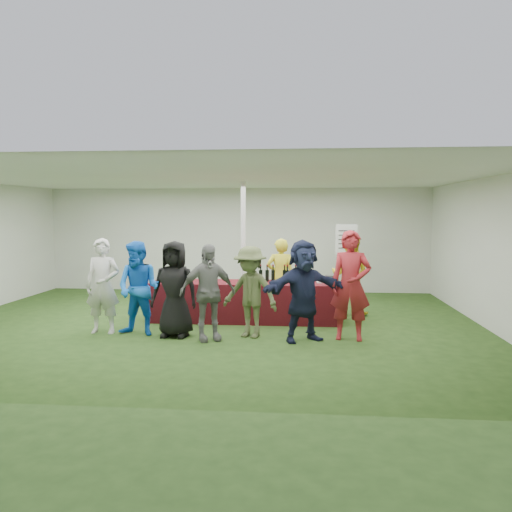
# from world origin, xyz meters

# --- Properties ---
(ground) EXTENTS (60.00, 60.00, 0.00)m
(ground) POSITION_xyz_m (0.00, 0.00, 0.00)
(ground) COLOR #284719
(ground) RESTS_ON ground
(tent) EXTENTS (10.00, 10.00, 10.00)m
(tent) POSITION_xyz_m (0.50, 1.20, 1.35)
(tent) COLOR white
(tent) RESTS_ON ground
(serving_table) EXTENTS (3.60, 0.80, 0.75)m
(serving_table) POSITION_xyz_m (0.64, 0.35, 0.38)
(serving_table) COLOR #541014
(serving_table) RESTS_ON ground
(wine_bottles) EXTENTS (0.74, 0.14, 0.32)m
(wine_bottles) POSITION_xyz_m (1.25, 0.49, 0.87)
(wine_bottles) COLOR black
(wine_bottles) RESTS_ON serving_table
(wine_glasses) EXTENTS (1.19, 0.08, 0.16)m
(wine_glasses) POSITION_xyz_m (-0.26, 0.09, 0.86)
(wine_glasses) COLOR silver
(wine_glasses) RESTS_ON serving_table
(water_bottle) EXTENTS (0.07, 0.07, 0.23)m
(water_bottle) POSITION_xyz_m (0.75, 0.43, 0.85)
(water_bottle) COLOR silver
(water_bottle) RESTS_ON serving_table
(bar_towel) EXTENTS (0.25, 0.18, 0.03)m
(bar_towel) POSITION_xyz_m (2.11, 0.40, 0.77)
(bar_towel) COLOR white
(bar_towel) RESTS_ON serving_table
(dump_bucket) EXTENTS (0.25, 0.25, 0.18)m
(dump_bucket) POSITION_xyz_m (2.26, 0.13, 0.84)
(dump_bucket) COLOR slate
(dump_bucket) RESTS_ON serving_table
(wine_list_sign) EXTENTS (0.50, 0.03, 1.80)m
(wine_list_sign) POSITION_xyz_m (2.73, 2.64, 1.32)
(wine_list_sign) COLOR slate
(wine_list_sign) RESTS_ON ground
(staff_pourer) EXTENTS (0.59, 0.40, 1.55)m
(staff_pourer) POSITION_xyz_m (1.28, 0.96, 0.78)
(staff_pourer) COLOR yellow
(staff_pourer) RESTS_ON ground
(staff_back) EXTENTS (0.94, 0.83, 1.60)m
(staff_back) POSITION_xyz_m (2.68, 1.15, 0.80)
(staff_back) COLOR gold
(staff_back) RESTS_ON ground
(customer_0) EXTENTS (0.60, 0.40, 1.63)m
(customer_0) POSITION_xyz_m (-1.69, -0.81, 0.82)
(customer_0) COLOR silver
(customer_0) RESTS_ON ground
(customer_1) EXTENTS (0.88, 0.75, 1.59)m
(customer_1) POSITION_xyz_m (-1.03, -0.90, 0.80)
(customer_1) COLOR blue
(customer_1) RESTS_ON ground
(customer_2) EXTENTS (0.82, 0.57, 1.60)m
(customer_2) POSITION_xyz_m (-0.41, -0.94, 0.80)
(customer_2) COLOR black
(customer_2) RESTS_ON ground
(customer_3) EXTENTS (1.00, 0.75, 1.57)m
(customer_3) POSITION_xyz_m (0.19, -1.14, 0.79)
(customer_3) COLOR slate
(customer_3) RESTS_ON ground
(customer_4) EXTENTS (1.12, 0.89, 1.52)m
(customer_4) POSITION_xyz_m (0.85, -0.88, 0.76)
(customer_4) COLOR #4F5932
(customer_4) RESTS_ON ground
(customer_5) EXTENTS (1.58, 1.12, 1.64)m
(customer_5) POSITION_xyz_m (1.73, -1.04, 0.82)
(customer_5) COLOR #181E3A
(customer_5) RESTS_ON ground
(customer_6) EXTENTS (0.70, 0.51, 1.79)m
(customer_6) POSITION_xyz_m (2.49, -0.89, 0.89)
(customer_6) COLOR maroon
(customer_6) RESTS_ON ground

